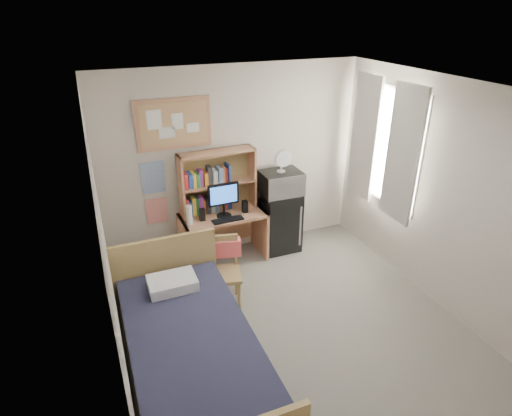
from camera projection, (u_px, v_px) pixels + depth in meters
name	position (u px, v px, depth m)	size (l,w,h in m)	color
floor	(300.00, 338.00, 4.64)	(3.60, 4.20, 0.02)	gray
ceiling	(315.00, 94.00, 3.50)	(3.60, 4.20, 0.02)	white
wall_back	(234.00, 163.00, 5.82)	(3.60, 0.04, 2.60)	beige
wall_front	(489.00, 407.00, 2.31)	(3.60, 0.04, 2.60)	beige
wall_left	(110.00, 273.00, 3.46)	(0.04, 4.20, 2.60)	beige
wall_right	(453.00, 203.00, 4.67)	(0.04, 4.20, 2.60)	beige
window_unit	(384.00, 146.00, 5.53)	(0.10, 1.40, 1.70)	white
curtain_left	(403.00, 155.00, 5.18)	(0.04, 0.55, 1.70)	beige
curtain_right	(364.00, 138.00, 5.85)	(0.04, 0.55, 1.70)	beige
bulletin_board	(174.00, 124.00, 5.28)	(0.94, 0.03, 0.64)	tan
poster_wave	(153.00, 178.00, 5.47)	(0.30, 0.01, 0.42)	#2856A0
poster_japan	(157.00, 211.00, 5.67)	(0.28, 0.01, 0.36)	red
desk	(223.00, 237.00, 5.89)	(1.14, 0.57, 0.71)	tan
desk_chair	(224.00, 274.00, 4.97)	(0.43, 0.43, 0.85)	tan
mini_fridge	(279.00, 220.00, 6.16)	(0.52, 0.52, 0.88)	black
bed	(193.00, 360.00, 3.93)	(1.11, 2.22, 0.61)	#1C1D32
hutch	(218.00, 181.00, 5.67)	(1.03, 0.26, 0.84)	tan
monitor	(224.00, 201.00, 5.58)	(0.42, 0.03, 0.44)	black
keyboard	(228.00, 220.00, 5.56)	(0.41, 0.13, 0.02)	black
speaker_left	(202.00, 215.00, 5.54)	(0.07, 0.07, 0.16)	black
speaker_right	(245.00, 206.00, 5.75)	(0.07, 0.07, 0.17)	black
water_bottle	(189.00, 215.00, 5.42)	(0.08, 0.08, 0.26)	white
hoodie	(222.00, 248.00, 5.04)	(0.45, 0.14, 0.21)	#F65E5D
microwave	(281.00, 183.00, 5.88)	(0.55, 0.42, 0.32)	silver
desk_fan	(281.00, 162.00, 5.75)	(0.23, 0.23, 0.29)	white
pillow	(172.00, 283.00, 4.40)	(0.49, 0.34, 0.12)	white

